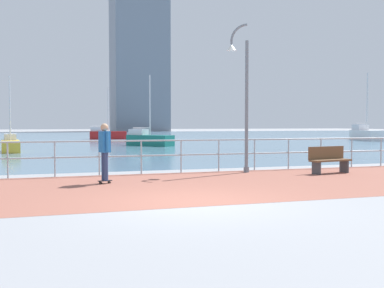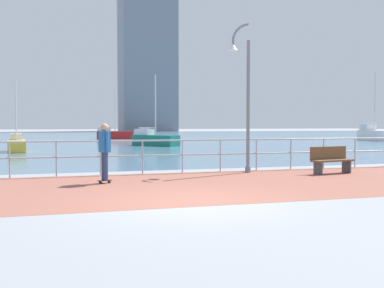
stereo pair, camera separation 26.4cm
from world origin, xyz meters
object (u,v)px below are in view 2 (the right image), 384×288
(sailboat_blue, at_px, (154,139))
(park_bench, at_px, (331,160))
(sailboat_teal, at_px, (16,145))
(sailboat_yellow, at_px, (114,134))
(sailboat_white, at_px, (374,134))
(lamppost, at_px, (244,90))
(skateboarder, at_px, (105,147))

(sailboat_blue, bearing_deg, park_bench, -85.21)
(sailboat_teal, bearing_deg, sailboat_blue, 27.71)
(sailboat_yellow, xyz_separation_m, sailboat_blue, (1.14, -17.47, -0.03))
(sailboat_white, height_order, sailboat_teal, sailboat_white)
(lamppost, xyz_separation_m, sailboat_teal, (-8.72, 14.99, -2.42))
(lamppost, xyz_separation_m, skateboarder, (-4.93, -1.63, -1.83))
(park_bench, relative_size, sailboat_yellow, 0.29)
(sailboat_yellow, bearing_deg, park_bench, -85.68)
(park_bench, height_order, sailboat_teal, sailboat_teal)
(skateboarder, distance_m, sailboat_white, 39.91)
(park_bench, height_order, sailboat_yellow, sailboat_yellow)
(sailboat_blue, bearing_deg, skateboarder, -105.15)
(lamppost, relative_size, skateboarder, 3.02)
(skateboarder, relative_size, park_bench, 1.03)
(skateboarder, relative_size, sailboat_teal, 0.37)
(sailboat_white, bearing_deg, sailboat_yellow, 153.17)
(lamppost, height_order, sailboat_white, sailboat_white)
(park_bench, xyz_separation_m, sailboat_teal, (-11.44, 16.22, -0.04))
(lamppost, height_order, sailboat_blue, sailboat_blue)
(skateboarder, xyz_separation_m, sailboat_blue, (5.87, 21.69, -0.50))
(sailboat_white, xyz_separation_m, sailboat_blue, (-24.04, -4.73, -0.14))
(park_bench, relative_size, sailboat_white, 0.24)
(sailboat_yellow, height_order, sailboat_blue, sailboat_yellow)
(skateboarder, distance_m, sailboat_yellow, 39.45)
(sailboat_yellow, height_order, sailboat_teal, sailboat_yellow)
(sailboat_yellow, xyz_separation_m, sailboat_teal, (-8.52, -22.54, -0.11))
(lamppost, distance_m, skateboarder, 5.51)
(sailboat_white, bearing_deg, sailboat_teal, -163.77)
(sailboat_teal, bearing_deg, sailboat_white, 16.23)
(sailboat_yellow, relative_size, sailboat_teal, 1.26)
(sailboat_blue, bearing_deg, sailboat_white, 11.14)
(sailboat_yellow, distance_m, sailboat_teal, 24.10)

